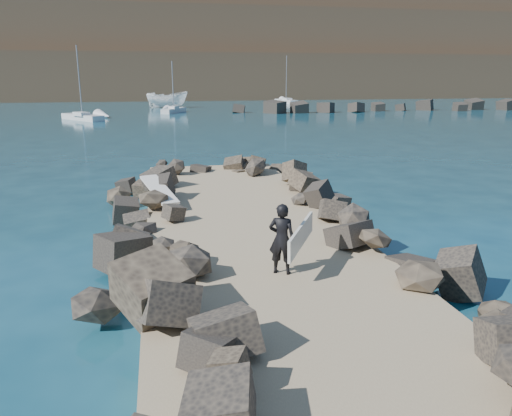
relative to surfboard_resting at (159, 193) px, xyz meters
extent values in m
plane|color=#0F384C|center=(2.59, -3.39, -1.04)|extent=(800.00, 800.00, 0.00)
cube|color=#8C7759|center=(2.59, -5.39, -0.74)|extent=(6.00, 26.00, 0.60)
cube|color=black|center=(-0.31, -4.89, -0.54)|extent=(2.60, 22.00, 1.00)
cube|color=black|center=(5.49, -4.89, -0.54)|extent=(2.60, 22.00, 1.00)
cube|color=black|center=(37.59, 51.61, -0.44)|extent=(52.00, 4.00, 1.20)
cube|color=#2D4919|center=(12.59, 156.61, 14.96)|extent=(360.00, 140.00, 32.00)
cube|color=silver|center=(0.00, 0.00, 0.00)|extent=(1.35, 2.55, 0.08)
imported|color=white|center=(1.78, 65.74, 0.24)|extent=(6.96, 3.56, 2.56)
imported|color=black|center=(2.70, -6.90, 0.38)|extent=(0.71, 0.61, 1.65)
cube|color=beige|center=(3.15, -6.90, 0.43)|extent=(1.09, 1.80, 0.64)
cube|color=silver|center=(2.37, 53.87, -0.79)|extent=(3.69, 5.74, 0.80)
cylinder|color=gray|center=(2.37, 53.87, 2.73)|extent=(0.12, 0.12, 6.35)
cube|color=silver|center=(2.37, 53.25, -0.29)|extent=(1.54, 1.86, 0.44)
cube|color=silver|center=(24.12, 76.01, -0.79)|extent=(2.85, 7.43, 0.80)
cylinder|color=gray|center=(24.12, 76.01, 3.55)|extent=(0.12, 0.12, 7.99)
cube|color=silver|center=(24.12, 75.15, -0.29)|extent=(1.50, 2.21, 0.44)
cube|color=silver|center=(-8.48, 44.18, -0.79)|extent=(5.46, 6.56, 0.80)
cylinder|color=gray|center=(-8.48, 44.18, 3.43)|extent=(0.12, 0.12, 7.74)
cube|color=silver|center=(-8.48, 43.50, -0.29)|extent=(2.08, 2.25, 0.44)
cube|color=silver|center=(40.41, 92.44, -0.79)|extent=(1.90, 6.22, 0.80)
cylinder|color=gray|center=(40.41, 92.44, 2.93)|extent=(0.12, 0.12, 6.74)
cube|color=silver|center=(40.41, 91.71, -0.29)|extent=(1.13, 1.80, 0.44)
camera|label=1|loc=(0.06, -17.31, 3.96)|focal=35.00mm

